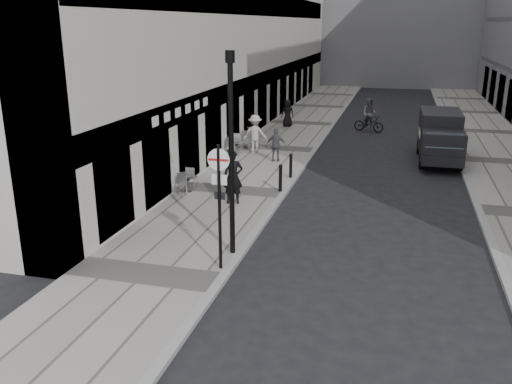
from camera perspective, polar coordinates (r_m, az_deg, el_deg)
ground at (r=11.61m, az=-8.43°, el=-15.75°), size 120.00×120.00×0.00m
sidewalk at (r=28.25m, az=2.12°, el=4.56°), size 4.00×60.00×0.12m
far_sidewalk at (r=28.03m, az=24.64°, el=2.88°), size 4.00×60.00×0.12m
walking_man at (r=19.23m, az=-2.43°, el=1.57°), size 0.80×0.65×1.92m
sign_post at (r=13.71m, az=-3.89°, el=0.12°), size 0.57×0.09×3.33m
lamppost at (r=14.44m, az=-2.63°, el=4.90°), size 0.25×0.25×5.53m
bollard_near at (r=22.63m, az=3.68°, el=2.71°), size 0.13×0.13×0.96m
bollard_far at (r=20.73m, az=2.59°, el=1.40°), size 0.13×0.13×0.99m
panel_van at (r=27.03m, az=18.81°, el=5.75°), size 1.90×4.94×2.31m
cyclist at (r=33.69m, az=11.81°, el=7.56°), size 1.98×1.23×2.01m
pedestrian_a at (r=25.23m, az=2.13°, el=4.97°), size 0.95×0.48×1.57m
pedestrian_b at (r=27.04m, az=-0.10°, el=6.16°), size 1.26×0.78×1.87m
pedestrian_c at (r=34.13m, az=3.34°, el=8.29°), size 0.95×0.82×1.66m
cafe_table_near at (r=26.38m, az=-2.37°, el=4.92°), size 0.79×1.77×1.01m
cafe_table_mid at (r=27.88m, az=-0.71°, el=5.62°), size 0.79×1.79×1.02m
cafe_table_far at (r=20.80m, az=-7.34°, el=1.15°), size 0.66×1.50×0.85m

